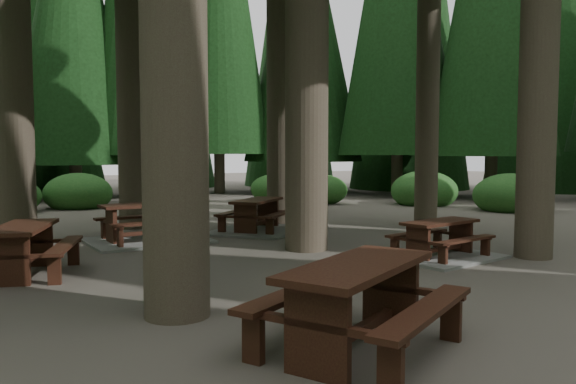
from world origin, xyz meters
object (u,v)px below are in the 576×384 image
picnic_table_a (440,246)px  picnic_table_b (23,242)px  picnic_table_e (358,293)px  picnic_table_d (298,198)px  picnic_table_c (147,228)px  picnic_table_f (257,220)px

picnic_table_a → picnic_table_b: size_ratio=1.04×
picnic_table_e → picnic_table_d: bearing=34.2°
picnic_table_c → picnic_table_d: (5.95, 3.97, 0.16)m
picnic_table_b → picnic_table_d: 10.62m
picnic_table_a → picnic_table_f: size_ratio=0.76×
picnic_table_a → picnic_table_c: (-4.20, 4.37, 0.07)m
picnic_table_d → picnic_table_e: picnic_table_e is taller
picnic_table_c → picnic_table_d: size_ratio=1.29×
picnic_table_b → picnic_table_f: (5.29, 2.75, -0.26)m
picnic_table_a → picnic_table_d: 8.52m
picnic_table_b → picnic_table_a: bearing=-88.5°
picnic_table_b → picnic_table_d: size_ratio=1.09×
picnic_table_a → picnic_table_f: (-1.45, 4.70, 0.05)m
picnic_table_e → picnic_table_f: bearing=42.5°
picnic_table_c → picnic_table_a: bearing=-50.0°
picnic_table_d → picnic_table_a: bearing=-59.1°
picnic_table_a → picnic_table_f: 4.92m
picnic_table_d → picnic_table_f: picnic_table_f is taller
picnic_table_a → picnic_table_e: 5.24m
picnic_table_b → picnic_table_f: 5.97m
picnic_table_a → picnic_table_e: bearing=-151.8°
picnic_table_f → picnic_table_b: bearing=164.8°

